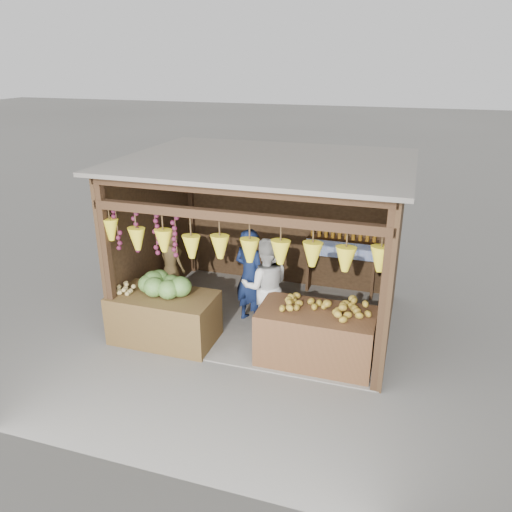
# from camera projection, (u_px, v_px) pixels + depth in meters

# --- Properties ---
(ground) EXTENTS (80.00, 80.00, 0.00)m
(ground) POSITION_uv_depth(u_px,v_px,m) (265.00, 317.00, 8.38)
(ground) COLOR #514F49
(ground) RESTS_ON ground
(stall_structure) EXTENTS (4.30, 3.30, 2.66)m
(stall_structure) POSITION_uv_depth(u_px,v_px,m) (263.00, 224.00, 7.73)
(stall_structure) COLOR slate
(stall_structure) RESTS_ON ground
(back_shelf) EXTENTS (1.25, 0.32, 1.32)m
(back_shelf) POSITION_uv_depth(u_px,v_px,m) (342.00, 250.00, 8.90)
(back_shelf) COLOR #382314
(back_shelf) RESTS_ON ground
(counter_left) EXTENTS (1.57, 0.85, 0.76)m
(counter_left) POSITION_uv_depth(u_px,v_px,m) (164.00, 317.00, 7.60)
(counter_left) COLOR #473217
(counter_left) RESTS_ON ground
(counter_right) EXTENTS (1.61, 0.85, 0.80)m
(counter_right) POSITION_uv_depth(u_px,v_px,m) (316.00, 336.00, 7.04)
(counter_right) COLOR #482C18
(counter_right) RESTS_ON ground
(stool) EXTENTS (0.31, 0.31, 0.29)m
(stool) POSITION_uv_depth(u_px,v_px,m) (174.00, 296.00, 8.81)
(stool) COLOR black
(stool) RESTS_ON ground
(man_standing) EXTENTS (0.69, 0.58, 1.61)m
(man_standing) POSITION_uv_depth(u_px,v_px,m) (250.00, 277.00, 7.97)
(man_standing) COLOR #121F46
(man_standing) RESTS_ON ground
(woman_standing) EXTENTS (0.92, 0.82, 1.57)m
(woman_standing) POSITION_uv_depth(u_px,v_px,m) (266.00, 286.00, 7.68)
(woman_standing) COLOR silver
(woman_standing) RESTS_ON ground
(vendor_seated) EXTENTS (0.64, 0.55, 1.11)m
(vendor_seated) POSITION_uv_depth(u_px,v_px,m) (171.00, 259.00, 8.55)
(vendor_seated) COLOR brown
(vendor_seated) RESTS_ON stool
(melon_pile) EXTENTS (1.00, 0.50, 0.32)m
(melon_pile) POSITION_uv_depth(u_px,v_px,m) (161.00, 284.00, 7.45)
(melon_pile) COLOR #215416
(melon_pile) RESTS_ON counter_left
(tanfruit_pile) EXTENTS (0.34, 0.40, 0.13)m
(tanfruit_pile) POSITION_uv_depth(u_px,v_px,m) (124.00, 288.00, 7.52)
(tanfruit_pile) COLOR #9A8847
(tanfruit_pile) RESTS_ON counter_left
(mango_pile) EXTENTS (1.40, 0.64, 0.22)m
(mango_pile) POSITION_uv_depth(u_px,v_px,m) (326.00, 304.00, 6.84)
(mango_pile) COLOR #AB5C16
(mango_pile) RESTS_ON counter_right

